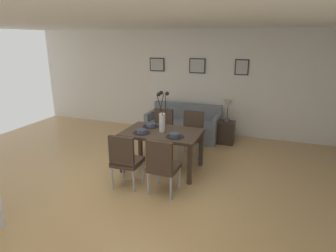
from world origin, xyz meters
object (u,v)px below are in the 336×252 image
object	(u,v)px
dining_table	(162,136)
side_table	(226,132)
dining_chair_near_right	(162,129)
dining_chair_far_right	(192,131)
centerpiece_vase	(162,116)
sofa	(184,126)
framed_picture_center	(197,66)
bowl_near_right	(151,125)
table_lamp	(228,106)
dining_chair_near_left	(125,158)
framed_picture_right	(242,67)
framed_picture_left	(157,65)
bowl_far_left	(175,135)
bowl_near_left	(142,131)
dining_chair_far_left	(162,164)

from	to	relation	value
dining_table	side_table	xyz separation A→B (m)	(0.90, 1.82, -0.39)
dining_chair_near_right	dining_chair_far_right	bearing A→B (deg)	3.24
dining_chair_near_right	centerpiece_vase	size ratio (longest dim) A/B	1.25
dining_chair_far_right	sofa	bearing A→B (deg)	115.72
centerpiece_vase	framed_picture_center	world-z (taller)	framed_picture_center
bowl_near_right	table_lamp	distance (m)	2.02
sofa	dining_chair_near_left	bearing A→B (deg)	-93.17
centerpiece_vase	sofa	world-z (taller)	centerpiece_vase
side_table	framed_picture_right	world-z (taller)	framed_picture_right
centerpiece_vase	framed_picture_center	xyz separation A→B (m)	(-0.00, 2.43, 0.69)
dining_chair_near_left	sofa	bearing A→B (deg)	86.83
dining_chair_far_right	framed_picture_left	xyz separation A→B (m)	(-1.41, 1.56, 1.20)
bowl_near_right	framed_picture_center	bearing A→B (deg)	81.95
bowl_far_left	framed_picture_left	distance (m)	3.13
bowl_far_left	sofa	xyz separation A→B (m)	(-0.47, 2.09, -0.50)
bowl_far_left	dining_chair_near_left	bearing A→B (deg)	-133.67
table_lamp	framed_picture_center	distance (m)	1.36
bowl_near_right	table_lamp	world-z (taller)	table_lamp
bowl_near_left	dining_chair_near_left	bearing A→B (deg)	-89.57
bowl_far_left	framed_picture_center	xyz separation A→B (m)	(-0.32, 2.64, 0.94)
dining_chair_near_right	dining_chair_far_left	bearing A→B (deg)	-68.52
framed_picture_center	centerpiece_vase	bearing A→B (deg)	-89.98
side_table	table_lamp	bearing A→B (deg)	90.00
dining_chair_far_right	bowl_near_left	bearing A→B (deg)	-120.70
dining_chair_far_left	bowl_near_right	xyz separation A→B (m)	(-0.64, 1.05, 0.27)
sofa	dining_table	bearing A→B (deg)	-85.19
dining_chair_near_right	dining_chair_far_left	distance (m)	1.81
bowl_near_right	framed_picture_center	distance (m)	2.44
dining_chair_near_right	centerpiece_vase	xyz separation A→B (m)	(0.34, -0.84, 0.51)
dining_chair_near_left	dining_chair_near_right	size ratio (longest dim) A/B	1.00
framed_picture_center	dining_chair_far_left	bearing A→B (deg)	-84.31
bowl_near_left	dining_chair_near_right	bearing A→B (deg)	91.17
dining_chair_near_right	bowl_near_left	bearing A→B (deg)	-88.83
dining_table	table_lamp	bearing A→B (deg)	63.67
framed_picture_center	dining_chair_far_right	bearing A→B (deg)	-78.16
dining_chair_far_right	dining_chair_far_left	bearing A→B (deg)	-89.98
bowl_near_left	centerpiece_vase	bearing A→B (deg)	33.06
dining_chair_far_left	framed_picture_center	bearing A→B (deg)	95.69
centerpiece_vase	bowl_near_left	distance (m)	0.45
sofa	centerpiece_vase	bearing A→B (deg)	-85.15
dining_chair_far_left	bowl_near_left	size ratio (longest dim) A/B	5.41
dining_chair_far_left	dining_chair_near_left	bearing A→B (deg)	-178.91
dining_table	framed_picture_right	distance (m)	2.87
bowl_far_left	sofa	bearing A→B (deg)	102.79
sofa	side_table	distance (m)	1.06
side_table	sofa	bearing A→B (deg)	176.61
dining_chair_far_right	centerpiece_vase	world-z (taller)	centerpiece_vase
side_table	framed_picture_center	world-z (taller)	framed_picture_center
bowl_near_left	sofa	bearing A→B (deg)	85.71
dining_chair_near_right	dining_chair_far_right	distance (m)	0.66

